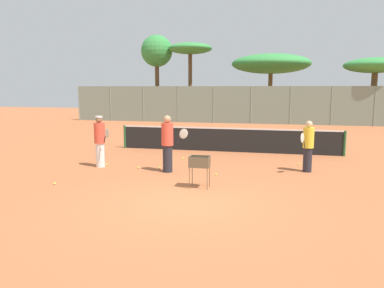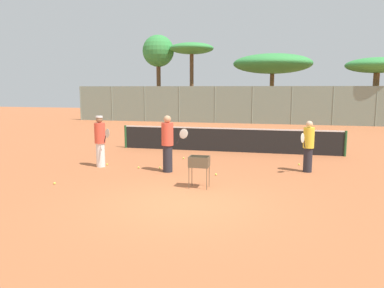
{
  "view_description": "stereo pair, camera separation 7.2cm",
  "coord_description": "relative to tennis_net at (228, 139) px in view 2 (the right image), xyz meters",
  "views": [
    {
      "loc": [
        2.21,
        -8.63,
        2.81
      ],
      "look_at": [
        -0.54,
        3.14,
        1.0
      ],
      "focal_mm": 35.0,
      "sensor_mm": 36.0,
      "label": 1
    },
    {
      "loc": [
        2.28,
        -8.61,
        2.81
      ],
      "look_at": [
        -0.54,
        3.14,
        1.0
      ],
      "focal_mm": 35.0,
      "sensor_mm": 36.0,
      "label": 2
    }
  ],
  "objects": [
    {
      "name": "ground_plane",
      "position": [
        0.0,
        -7.74,
        -0.56
      ],
      "size": [
        80.0,
        80.0,
        0.0
      ],
      "primitive_type": "plane",
      "color": "#B26038"
    },
    {
      "name": "tree_1",
      "position": [
        9.27,
        15.33,
        3.9
      ],
      "size": [
        4.7,
        4.7,
        5.12
      ],
      "color": "brown",
      "rests_on": "ground_plane"
    },
    {
      "name": "tennis_ball_7",
      "position": [
        2.96,
        -2.32,
        -0.53
      ],
      "size": [
        0.07,
        0.07,
        0.07
      ],
      "primitive_type": "sphere",
      "color": "#D1E54C",
      "rests_on": "ground_plane"
    },
    {
      "name": "tennis_ball_0",
      "position": [
        0.27,
        -4.63,
        -0.53
      ],
      "size": [
        0.07,
        0.07,
        0.07
      ],
      "primitive_type": "sphere",
      "color": "#D1E54C",
      "rests_on": "ground_plane"
    },
    {
      "name": "tree_3",
      "position": [
        -5.8,
        17.16,
        5.62
      ],
      "size": [
        3.95,
        3.95,
        6.82
      ],
      "color": "brown",
      "rests_on": "ground_plane"
    },
    {
      "name": "tree_2",
      "position": [
        -9.04,
        17.43,
        5.54
      ],
      "size": [
        2.91,
        2.91,
        7.66
      ],
      "color": "brown",
      "rests_on": "ground_plane"
    },
    {
      "name": "ball_cart",
      "position": [
        0.07,
        -6.25,
        0.12
      ],
      "size": [
        0.56,
        0.41,
        0.91
      ],
      "color": "brown",
      "rests_on": "ground_plane"
    },
    {
      "name": "tennis_ball_4",
      "position": [
        3.13,
        -2.51,
        -0.53
      ],
      "size": [
        0.07,
        0.07,
        0.07
      ],
      "primitive_type": "sphere",
      "color": "#D1E54C",
      "rests_on": "ground_plane"
    },
    {
      "name": "tennis_ball_1",
      "position": [
        -2.58,
        -4.21,
        -0.53
      ],
      "size": [
        0.07,
        0.07,
        0.07
      ],
      "primitive_type": "sphere",
      "color": "#D1E54C",
      "rests_on": "ground_plane"
    },
    {
      "name": "tennis_net",
      "position": [
        0.0,
        0.0,
        0.0
      ],
      "size": [
        9.88,
        0.1,
        1.07
      ],
      "color": "#26592D",
      "rests_on": "ground_plane"
    },
    {
      "name": "tennis_ball_6",
      "position": [
        -3.91,
        -3.98,
        -0.53
      ],
      "size": [
        0.07,
        0.07,
        0.07
      ],
      "primitive_type": "sphere",
      "color": "#D1E54C",
      "rests_on": "ground_plane"
    },
    {
      "name": "player_red_cap",
      "position": [
        3.18,
        -3.4,
        0.33
      ],
      "size": [
        0.5,
        0.86,
        1.73
      ],
      "rotation": [
        0.0,
        0.0,
        4.28
      ],
      "color": "#26262D",
      "rests_on": "ground_plane"
    },
    {
      "name": "tree_4",
      "position": [
        1.3,
        19.42,
        4.43
      ],
      "size": [
        7.19,
        7.19,
        5.91
      ],
      "color": "brown",
      "rests_on": "ground_plane"
    },
    {
      "name": "parked_car",
      "position": [
        -6.59,
        17.79,
        0.1
      ],
      "size": [
        4.2,
        1.7,
        1.6
      ],
      "color": "#232328",
      "rests_on": "ground_plane"
    },
    {
      "name": "player_white_outfit",
      "position": [
        -1.41,
        -4.49,
        0.42
      ],
      "size": [
        0.97,
        0.4,
        1.91
      ],
      "rotation": [
        0.0,
        0.0,
        6.24
      ],
      "color": "#26262D",
      "rests_on": "ground_plane"
    },
    {
      "name": "player_yellow_shirt",
      "position": [
        -4.0,
        -4.26,
        0.39
      ],
      "size": [
        0.81,
        0.64,
        1.83
      ],
      "rotation": [
        0.0,
        0.0,
        5.67
      ],
      "color": "white",
      "rests_on": "ground_plane"
    },
    {
      "name": "tennis_ball_2",
      "position": [
        -1.48,
        -2.12,
        -0.53
      ],
      "size": [
        0.07,
        0.07,
        0.07
      ],
      "primitive_type": "sphere",
      "color": "#D1E54C",
      "rests_on": "ground_plane"
    },
    {
      "name": "tennis_ball_3",
      "position": [
        -4.17,
        -6.87,
        -0.53
      ],
      "size": [
        0.07,
        0.07,
        0.07
      ],
      "primitive_type": "sphere",
      "color": "#D1E54C",
      "rests_on": "ground_plane"
    },
    {
      "name": "tennis_ball_5",
      "position": [
        -1.84,
        -4.05,
        -0.53
      ],
      "size": [
        0.07,
        0.07,
        0.07
      ],
      "primitive_type": "sphere",
      "color": "#D1E54C",
      "rests_on": "ground_plane"
    },
    {
      "name": "tennis_ball_8",
      "position": [
        -1.61,
        -3.64,
        -0.53
      ],
      "size": [
        0.07,
        0.07,
        0.07
      ],
      "primitive_type": "sphere",
      "color": "#D1E54C",
      "rests_on": "ground_plane"
    },
    {
      "name": "back_fence",
      "position": [
        0.0,
        13.61,
        0.92
      ],
      "size": [
        30.17,
        0.08,
        2.96
      ],
      "color": "gray",
      "rests_on": "ground_plane"
    }
  ]
}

